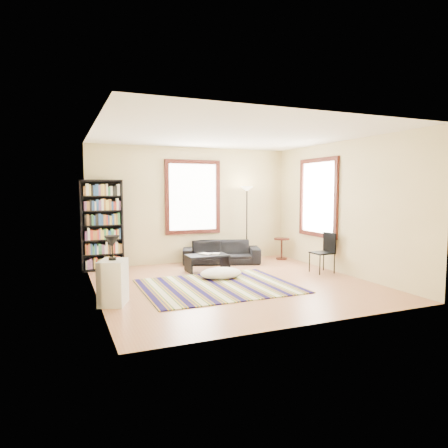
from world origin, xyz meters
name	(u,v)px	position (x,y,z in m)	size (l,w,h in m)	color
floor	(234,286)	(0.00, 0.00, -0.05)	(5.00, 5.00, 0.10)	#B17551
ceiling	(234,132)	(0.00, 0.00, 2.85)	(5.00, 5.00, 0.10)	white
wall_back	(192,205)	(0.00, 2.55, 1.40)	(5.00, 0.10, 2.80)	beige
wall_front	(315,220)	(0.00, -2.55, 1.40)	(5.00, 0.10, 2.80)	beige
wall_left	(92,213)	(-2.55, 0.00, 1.40)	(0.10, 5.00, 2.80)	beige
wall_right	(344,208)	(2.55, 0.00, 1.40)	(0.10, 5.00, 2.80)	beige
window_back	(193,197)	(0.00, 2.47, 1.60)	(1.20, 0.06, 1.60)	white
window_right	(318,198)	(2.47, 0.80, 1.60)	(0.06, 1.20, 1.60)	white
rug	(218,286)	(-0.37, -0.09, 0.01)	(2.75, 2.20, 0.02)	#140D44
sofa	(221,252)	(0.58, 2.05, 0.27)	(1.85, 0.72, 0.54)	black
bookshelf	(102,225)	(-2.17, 2.32, 1.00)	(0.90, 0.30, 2.00)	black
coffee_table	(207,263)	(-0.06, 1.31, 0.18)	(0.90, 0.50, 0.36)	black
book_a	(203,254)	(-0.16, 1.31, 0.37)	(0.25, 0.19, 0.02)	beige
book_b	(213,254)	(0.09, 1.36, 0.37)	(0.15, 0.21, 0.02)	beige
floor_cushion	(221,273)	(-0.06, 0.51, 0.11)	(0.86, 0.65, 0.22)	silver
floor_lamp	(247,224)	(1.31, 2.15, 0.93)	(0.30, 0.30, 1.86)	black
side_table	(282,249)	(2.20, 1.94, 0.27)	(0.40, 0.40, 0.54)	#441811
folding_chair	(322,253)	(2.15, 0.18, 0.43)	(0.42, 0.40, 0.86)	black
white_cabinet	(113,282)	(-2.30, -0.52, 0.35)	(0.38, 0.50, 0.70)	white
table_lamp	(112,248)	(-2.30, -0.52, 0.89)	(0.24, 0.24, 0.38)	black
dog	(116,281)	(-2.21, -0.19, 0.30)	(0.42, 0.59, 0.59)	silver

